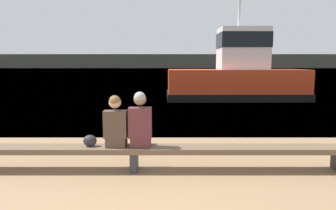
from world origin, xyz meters
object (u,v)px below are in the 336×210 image
object	(u,v)px
person_left	(116,124)
person_right	(141,122)
bench_main	(135,151)
shopping_bag	(91,141)
tugboat_red	(237,77)

from	to	relation	value
person_left	person_right	bearing A→B (deg)	-0.21
bench_main	shopping_bag	world-z (taller)	shopping_bag
person_left	bench_main	bearing A→B (deg)	0.16
bench_main	shopping_bag	xyz separation A→B (m)	(-0.80, 0.02, 0.18)
bench_main	person_left	distance (m)	0.59
person_right	tugboat_red	distance (m)	12.08
bench_main	person_left	world-z (taller)	person_left
bench_main	person_right	xyz separation A→B (m)	(0.12, -0.00, 0.53)
person_right	shopping_bag	bearing A→B (deg)	178.74
person_right	tugboat_red	bearing A→B (deg)	69.20
person_right	tugboat_red	size ratio (longest dim) A/B	0.13
bench_main	person_left	xyz separation A→B (m)	(-0.32, -0.00, 0.49)
bench_main	person_right	size ratio (longest dim) A/B	8.08
bench_main	person_left	size ratio (longest dim) A/B	8.62
shopping_bag	tugboat_red	size ratio (longest dim) A/B	0.03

